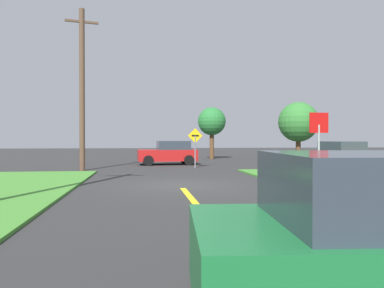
{
  "coord_description": "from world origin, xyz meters",
  "views": [
    {
      "loc": [
        -1.43,
        -14.34,
        1.74
      ],
      "look_at": [
        0.97,
        3.88,
        1.51
      ],
      "focal_mm": 35.55,
      "sensor_mm": 36.0,
      "label": 1
    }
  ],
  "objects": [
    {
      "name": "pine_tree_center",
      "position": [
        13.79,
        21.24,
        3.42
      ],
      "size": [
        3.9,
        3.9,
        5.38
      ],
      "color": "brown",
      "rests_on": "ground"
    },
    {
      "name": "car_approaching_junction",
      "position": [
        0.38,
        11.65,
        0.8
      ],
      "size": [
        4.07,
        2.31,
        1.62
      ],
      "rotation": [
        0.0,
        0.0,
        3.2
      ],
      "color": "red",
      "rests_on": "ground"
    },
    {
      "name": "direction_sign",
      "position": [
        1.75,
        8.33,
        1.49
      ],
      "size": [
        0.9,
        0.15,
        2.4
      ],
      "color": "slate",
      "rests_on": "ground"
    },
    {
      "name": "car_on_crossroad",
      "position": [
        9.32,
        5.4,
        0.8
      ],
      "size": [
        1.99,
        4.58,
        1.62
      ],
      "rotation": [
        0.0,
        0.0,
        1.6
      ],
      "color": "orange",
      "rests_on": "ground"
    },
    {
      "name": "oak_tree_left",
      "position": [
        4.65,
        18.5,
        3.27
      ],
      "size": [
        2.45,
        2.45,
        4.54
      ],
      "color": "brown",
      "rests_on": "ground"
    },
    {
      "name": "stop_sign",
      "position": [
        4.71,
        -1.76,
        1.86
      ],
      "size": [
        0.71,
        0.07,
        2.67
      ],
      "rotation": [
        0.0,
        0.0,
        3.19
      ],
      "color": "#9EA0A8",
      "rests_on": "ground"
    },
    {
      "name": "ground_plane",
      "position": [
        0.0,
        0.0,
        0.0
      ],
      "size": [
        120.0,
        120.0,
        0.0
      ],
      "primitive_type": "plane",
      "color": "#2E2E2E"
    },
    {
      "name": "lane_stripe_center",
      "position": [
        0.0,
        -8.0,
        0.01
      ],
      "size": [
        0.2,
        14.0,
        0.01
      ],
      "primitive_type": "cube",
      "color": "yellow",
      "rests_on": "ground"
    },
    {
      "name": "utility_pole_mid",
      "position": [
        -4.72,
        7.29,
        4.59
      ],
      "size": [
        1.78,
        0.51,
        8.94
      ],
      "color": "brown",
      "rests_on": "ground"
    }
  ]
}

